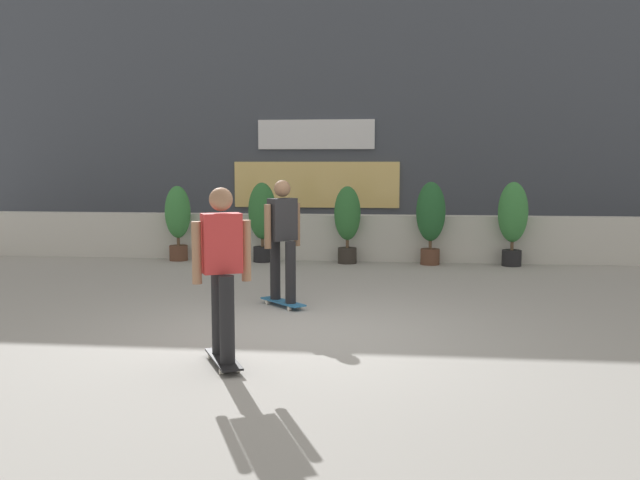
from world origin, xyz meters
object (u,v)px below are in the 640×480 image
skater_foreground (222,268)px  potted_plant_2 (347,219)px  potted_plant_0 (178,217)px  potted_plant_4 (513,217)px  skater_by_wall_right (283,237)px  potted_plant_1 (262,216)px  potted_plant_3 (431,216)px

skater_foreground → potted_plant_2: bearing=84.4°
potted_plant_0 → potted_plant_4: (6.44, 0.00, 0.07)m
potted_plant_2 → skater_by_wall_right: (-0.56, -4.12, 0.08)m
potted_plant_4 → skater_by_wall_right: skater_by_wall_right is taller
potted_plant_0 → potted_plant_1: (1.69, 0.00, 0.05)m
potted_plant_0 → potted_plant_1: potted_plant_1 is taller
potted_plant_0 → skater_foreground: size_ratio=0.87×
potted_plant_1 → skater_by_wall_right: skater_by_wall_right is taller
potted_plant_0 → potted_plant_3: 4.92m
potted_plant_3 → skater_by_wall_right: (-2.13, -4.12, 0.02)m
potted_plant_1 → potted_plant_2: size_ratio=1.04×
potted_plant_1 → potted_plant_4: potted_plant_4 is taller
potted_plant_0 → potted_plant_2: size_ratio=1.00×
potted_plant_4 → potted_plant_2: bearing=-180.0°
potted_plant_1 → potted_plant_2: 1.66m
potted_plant_0 → potted_plant_2: (3.35, 0.00, 0.00)m
skater_foreground → skater_by_wall_right: size_ratio=1.00×
potted_plant_4 → skater_foreground: skater_foreground is taller
potted_plant_2 → potted_plant_3: size_ratio=0.94×
potted_plant_1 → potted_plant_2: bearing=-0.0°
potted_plant_4 → potted_plant_1: bearing=180.0°
potted_plant_1 → potted_plant_3: 3.23m
potted_plant_1 → potted_plant_4: bearing=0.0°
potted_plant_0 → skater_foreground: bearing=-68.7°
potted_plant_0 → skater_foreground: 7.37m
potted_plant_1 → potted_plant_4: 4.75m
potted_plant_2 → skater_by_wall_right: 4.16m
potted_plant_2 → potted_plant_3: 1.58m
potted_plant_2 → skater_foreground: 6.90m
potted_plant_2 → skater_by_wall_right: skater_by_wall_right is taller
potted_plant_1 → skater_foreground: 6.94m
potted_plant_1 → potted_plant_3: potted_plant_3 is taller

